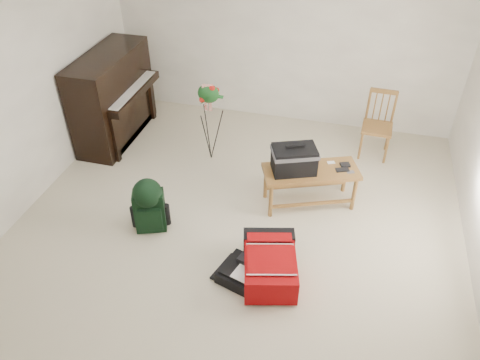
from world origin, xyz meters
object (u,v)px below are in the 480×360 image
(bench, at_px, (300,160))
(black_duffel, at_px, (247,274))
(green_backpack, at_px, (149,203))
(dining_chair, at_px, (377,125))
(flower_stand, at_px, (210,123))
(piano, at_px, (114,99))
(red_suitcase, at_px, (271,261))

(bench, relative_size, black_duffel, 1.89)
(black_duffel, distance_m, green_backpack, 1.35)
(dining_chair, distance_m, black_duffel, 2.92)
(bench, height_order, green_backpack, bench)
(flower_stand, bearing_deg, black_duffel, -74.52)
(bench, relative_size, green_backpack, 1.78)
(piano, xyz_separation_m, green_backpack, (1.25, -1.72, -0.23))
(black_duffel, bearing_deg, bench, 95.86)
(piano, height_order, dining_chair, piano)
(flower_stand, bearing_deg, dining_chair, 6.27)
(piano, relative_size, red_suitcase, 1.73)
(green_backpack, bearing_deg, flower_stand, 60.97)
(dining_chair, distance_m, red_suitcase, 2.69)
(piano, xyz_separation_m, black_duffel, (2.49, -2.18, -0.52))
(bench, bearing_deg, green_backpack, -171.03)
(dining_chair, xyz_separation_m, red_suitcase, (-0.92, -2.51, -0.27))
(bench, distance_m, red_suitcase, 1.29)
(piano, bearing_deg, dining_chair, 7.63)
(black_duffel, xyz_separation_m, green_backpack, (-1.24, 0.46, 0.29))
(piano, distance_m, flower_stand, 1.49)
(flower_stand, bearing_deg, red_suitcase, -67.88)
(piano, height_order, bench, piano)
(bench, distance_m, flower_stand, 1.42)
(piano, distance_m, dining_chair, 3.66)
(piano, bearing_deg, green_backpack, -53.89)
(bench, distance_m, black_duffel, 1.48)
(dining_chair, distance_m, flower_stand, 2.25)
(flower_stand, bearing_deg, bench, -37.05)
(piano, relative_size, dining_chair, 1.65)
(bench, xyz_separation_m, dining_chair, (0.86, 1.30, -0.16))
(piano, bearing_deg, red_suitcase, -36.95)
(piano, bearing_deg, bench, -16.48)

